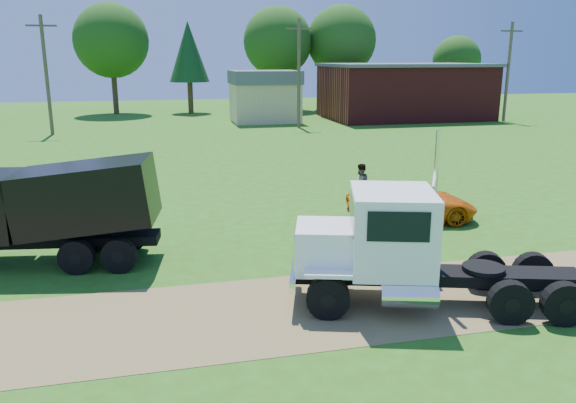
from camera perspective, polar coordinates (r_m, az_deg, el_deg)
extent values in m
plane|color=#315713|center=(14.83, 12.40, -9.50)|extent=(140.00, 140.00, 0.00)
cube|color=olive|center=(14.82, 12.40, -9.48)|extent=(120.00, 4.20, 0.01)
cube|color=black|center=(14.36, 14.89, -7.27)|extent=(6.88, 2.83, 0.28)
cylinder|color=black|center=(13.25, 4.08, -9.77)|extent=(1.07, 0.60, 1.02)
cylinder|color=black|center=(13.25, 4.08, -9.77)|extent=(0.44, 0.43, 0.36)
cylinder|color=black|center=(15.08, 4.01, -6.68)|extent=(1.07, 0.60, 1.02)
cylinder|color=black|center=(15.08, 4.01, -6.68)|extent=(0.44, 0.43, 0.36)
cylinder|color=black|center=(13.95, 21.65, -9.53)|extent=(1.07, 0.60, 1.02)
cylinder|color=black|center=(13.95, 21.65, -9.53)|extent=(0.44, 0.43, 0.36)
cylinder|color=black|center=(15.70, 19.46, -6.64)|extent=(1.07, 0.60, 1.02)
cylinder|color=black|center=(15.70, 19.46, -6.64)|extent=(0.44, 0.43, 0.36)
cylinder|color=black|center=(14.37, 26.25, -9.32)|extent=(1.07, 0.60, 1.02)
cylinder|color=black|center=(14.37, 26.25, -9.32)|extent=(0.44, 0.43, 0.36)
cylinder|color=black|center=(16.07, 23.60, -6.55)|extent=(1.07, 0.60, 1.02)
cylinder|color=black|center=(16.07, 23.60, -6.55)|extent=(0.44, 0.43, 0.36)
cube|color=white|center=(13.83, 4.30, -4.60)|extent=(2.04, 1.98, 1.11)
cube|color=white|center=(13.86, 0.85, -4.72)|extent=(0.47, 1.35, 0.92)
cube|color=white|center=(14.08, 0.65, -7.20)|extent=(0.74, 2.07, 0.28)
cube|color=white|center=(13.80, 10.49, -2.84)|extent=(2.49, 2.68, 1.94)
cube|color=black|center=(13.59, 6.59, -1.13)|extent=(0.57, 1.78, 0.78)
cube|color=black|center=(12.62, 11.18, -2.55)|extent=(1.34, 0.43, 0.69)
cube|color=black|center=(14.75, 10.05, -0.01)|extent=(1.34, 0.43, 0.69)
cube|color=white|center=(13.02, 4.13, -7.36)|extent=(1.18, 0.72, 0.09)
cube|color=white|center=(14.87, 4.05, -4.52)|extent=(1.18, 0.72, 0.09)
cylinder|color=white|center=(13.29, 12.19, -9.36)|extent=(1.40, 0.90, 0.55)
cylinder|color=white|center=(14.38, 14.49, -1.39)|extent=(0.16, 0.16, 4.25)
cylinder|color=black|center=(14.55, 19.24, -6.42)|extent=(1.26, 1.26, 0.11)
cube|color=black|center=(18.13, -24.37, -3.58)|extent=(7.28, 1.96, 0.27)
cylinder|color=black|center=(16.90, -20.70, -5.28)|extent=(1.03, 0.46, 0.99)
cylinder|color=black|center=(16.90, -20.70, -5.28)|extent=(0.39, 0.38, 0.35)
cylinder|color=black|center=(18.63, -19.17, -3.33)|extent=(1.03, 0.46, 0.99)
cylinder|color=black|center=(18.63, -19.17, -3.33)|extent=(0.39, 0.38, 0.35)
cylinder|color=black|center=(16.61, -16.79, -5.29)|extent=(1.03, 0.46, 0.99)
cylinder|color=black|center=(16.61, -16.79, -5.29)|extent=(0.39, 0.38, 0.35)
cylinder|color=black|center=(18.37, -15.62, -3.30)|extent=(1.03, 0.46, 0.99)
cylinder|color=black|center=(18.37, -15.62, -3.30)|extent=(0.39, 0.38, 0.35)
cube|color=black|center=(17.31, -19.75, 0.56)|extent=(4.24, 2.73, 2.19)
imported|color=#D16109|center=(21.32, 12.45, -0.20)|extent=(4.98, 2.78, 1.32)
imported|color=#999999|center=(15.76, 14.11, -4.69)|extent=(0.74, 0.76, 1.76)
imported|color=#999999|center=(23.16, 7.35, 1.72)|extent=(1.01, 0.89, 1.73)
cube|color=maroon|center=(57.54, 11.68, 10.79)|extent=(15.00, 10.00, 5.00)
cube|color=#545459|center=(57.44, 11.82, 13.42)|extent=(15.40, 10.40, 0.30)
cube|color=tan|center=(53.27, -2.38, 10.04)|extent=(6.00, 5.00, 3.60)
cube|color=#545459|center=(53.14, -2.41, 12.51)|extent=(6.20, 5.40, 1.20)
cylinder|color=#483628|center=(47.82, -23.32, 11.63)|extent=(0.28, 0.28, 9.00)
cube|color=#483628|center=(47.85, -23.78, 16.04)|extent=(2.20, 0.14, 0.14)
cylinder|color=#483628|center=(48.68, 1.11, 12.81)|extent=(0.28, 0.28, 9.00)
cube|color=#483628|center=(48.71, 1.13, 17.16)|extent=(2.20, 0.14, 0.14)
cylinder|color=#483628|center=(57.04, 21.43, 12.09)|extent=(0.28, 0.28, 9.00)
cube|color=#483628|center=(57.07, 21.79, 15.79)|extent=(2.20, 0.14, 0.14)
cylinder|color=#312414|center=(63.39, -17.15, 10.35)|extent=(0.56, 0.56, 4.07)
sphere|color=#1C4511|center=(63.29, -17.53, 15.33)|extent=(7.68, 7.68, 7.68)
cylinder|color=#312414|center=(62.39, -9.87, 10.39)|extent=(0.56, 0.56, 3.37)
cone|color=black|center=(62.24, -10.07, 14.76)|extent=(4.24, 4.24, 6.26)
cylinder|color=#312414|center=(65.23, -1.04, 11.08)|extent=(0.56, 0.56, 4.07)
sphere|color=#1C4511|center=(65.14, -1.07, 15.94)|extent=(7.68, 7.68, 7.68)
cylinder|color=#312414|center=(66.87, 5.33, 11.14)|extent=(0.56, 0.56, 4.17)
sphere|color=#1C4511|center=(66.78, 5.44, 15.99)|extent=(7.86, 7.86, 7.86)
cylinder|color=#312414|center=(72.05, 16.50, 10.39)|extent=(0.56, 0.56, 3.00)
sphere|color=#1C4511|center=(71.91, 16.74, 13.62)|extent=(5.65, 5.65, 5.65)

